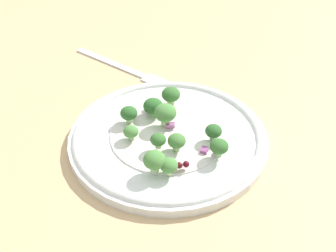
{
  "coord_description": "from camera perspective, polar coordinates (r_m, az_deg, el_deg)",
  "views": [
    {
      "loc": [
        -37.36,
        23.27,
        38.06
      ],
      "look_at": [
        -0.86,
        -2.82,
        2.7
      ],
      "focal_mm": 47.6,
      "sensor_mm": 36.0,
      "label": 1
    }
  ],
  "objects": [
    {
      "name": "broccoli_floret_0",
      "position": [
        0.54,
        -1.6,
        -1.96
      ],
      "size": [
        1.96,
        1.96,
        1.99
      ],
      "color": "#ADD18E",
      "rests_on": "plate"
    },
    {
      "name": "broccoli_floret_5",
      "position": [
        0.59,
        -5.2,
        1.54
      ],
      "size": [
        2.3,
        2.3,
        2.33
      ],
      "color": "#ADD18E",
      "rests_on": "plate"
    },
    {
      "name": "broccoli_floret_2",
      "position": [
        0.58,
        -0.35,
        1.66
      ],
      "size": [
        2.95,
        2.95,
        2.99
      ],
      "color": "#ADD18E",
      "rests_on": "plate"
    },
    {
      "name": "ground_plane",
      "position": [
        0.59,
        -2.72,
        -3.4
      ],
      "size": [
        180.0,
        180.0,
        2.0
      ],
      "primitive_type": "cube",
      "color": "tan"
    },
    {
      "name": "broccoli_floret_1",
      "position": [
        0.56,
        5.85,
        -0.69
      ],
      "size": [
        2.14,
        2.14,
        2.17
      ],
      "color": "#8EB77A",
      "rests_on": "plate"
    },
    {
      "name": "broccoli_floret_3",
      "position": [
        0.6,
        -1.92,
        2.53
      ],
      "size": [
        2.69,
        2.69,
        2.73
      ],
      "color": "#9EC684",
      "rests_on": "plate"
    },
    {
      "name": "broccoli_floret_7",
      "position": [
        0.51,
        -1.74,
        -4.44
      ],
      "size": [
        2.68,
        2.68,
        2.71
      ],
      "color": "#9EC684",
      "rests_on": "plate"
    },
    {
      "name": "fork",
      "position": [
        0.74,
        -5.65,
        7.47
      ],
      "size": [
        18.28,
        7.33,
        0.5
      ],
      "color": "silver",
      "rests_on": "ground_plane"
    },
    {
      "name": "cranberry_1",
      "position": [
        0.52,
        1.08,
        -5.26
      ],
      "size": [
        0.78,
        0.78,
        0.78
      ],
      "primitive_type": "sphere",
      "color": "#4C0A14",
      "rests_on": "plate"
    },
    {
      "name": "plate",
      "position": [
        0.58,
        -0.0,
        -1.42
      ],
      "size": [
        25.95,
        25.95,
        1.7
      ],
      "color": "white",
      "rests_on": "ground_plane"
    },
    {
      "name": "onion_bit_1",
      "position": [
        0.55,
        4.69,
        -3.08
      ],
      "size": [
        1.29,
        1.34,
        0.44
      ],
      "primitive_type": "cube",
      "rotation": [
        0.0,
        0.0,
        2.15
      ],
      "color": "#934C84",
      "rests_on": "plate"
    },
    {
      "name": "cranberry_0",
      "position": [
        0.55,
        6.56,
        -3.09
      ],
      "size": [
        1.0,
        1.0,
        1.0
      ],
      "primitive_type": "sphere",
      "color": "#4C0A14",
      "rests_on": "plate"
    },
    {
      "name": "broccoli_floret_8",
      "position": [
        0.54,
        6.56,
        -2.66
      ],
      "size": [
        2.29,
        2.29,
        2.32
      ],
      "color": "#8EB77A",
      "rests_on": "plate"
    },
    {
      "name": "cranberry_2",
      "position": [
        0.53,
        2.33,
        -4.91
      ],
      "size": [
        0.79,
        0.79,
        0.79
      ],
      "primitive_type": "sphere",
      "color": "#4C0A14",
      "rests_on": "plate"
    },
    {
      "name": "cranberry_3",
      "position": [
        0.61,
        -4.46,
        1.84
      ],
      "size": [
        0.92,
        0.92,
        0.92
      ],
      "primitive_type": "sphere",
      "color": "#4C0A14",
      "rests_on": "plate"
    },
    {
      "name": "broccoli_floret_4",
      "position": [
        0.57,
        -4.78,
        -0.76
      ],
      "size": [
        1.96,
        1.96,
        1.99
      ],
      "color": "#9EC684",
      "rests_on": "plate"
    },
    {
      "name": "broccoli_floret_6",
      "position": [
        0.52,
        0.11,
        -5.11
      ],
      "size": [
        2.15,
        2.15,
        2.17
      ],
      "color": "#ADD18E",
      "rests_on": "plate"
    },
    {
      "name": "onion_bit_0",
      "position": [
        0.62,
        -2.43,
        2.51
      ],
      "size": [
        1.12,
        1.15,
        0.54
      ],
      "primitive_type": "cube",
      "rotation": [
        0.0,
        0.0,
        0.33
      ],
      "color": "#934C84",
      "rests_on": "plate"
    },
    {
      "name": "broccoli_floret_10",
      "position": [
        0.62,
        0.37,
        4.02
      ],
      "size": [
        2.63,
        2.63,
        2.66
      ],
      "color": "#9EC684",
      "rests_on": "plate"
    },
    {
      "name": "broccoli_floret_9",
      "position": [
        0.55,
        1.12,
        -1.96
      ],
      "size": [
        2.25,
        2.25,
        2.27
      ],
      "color": "#8EB77A",
      "rests_on": "plate"
    },
    {
      "name": "onion_bit_2",
      "position": [
        0.58,
        0.44,
        0.01
      ],
      "size": [
        1.4,
        1.47,
        0.48
      ],
      "primitive_type": "cube",
      "rotation": [
        0.0,
        0.0,
        0.94
      ],
      "color": "#A35B93",
      "rests_on": "plate"
    },
    {
      "name": "dressing_pool",
      "position": [
        0.58,
        -0.0,
        -1.09
      ],
      "size": [
        15.05,
        15.05,
        0.2
      ],
      "primitive_type": "cylinder",
      "color": "white",
      "rests_on": "plate"
    }
  ]
}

